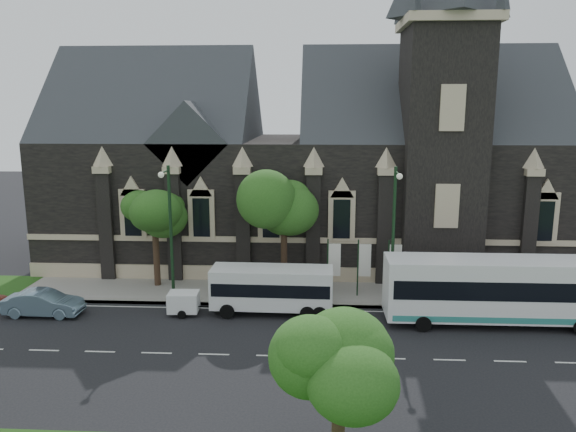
# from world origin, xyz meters

# --- Properties ---
(ground) EXTENTS (160.00, 160.00, 0.00)m
(ground) POSITION_xyz_m (0.00, 0.00, 0.00)
(ground) COLOR black
(ground) RESTS_ON ground
(sidewalk) EXTENTS (80.00, 5.00, 0.15)m
(sidewalk) POSITION_xyz_m (0.00, 9.50, 0.07)
(sidewalk) COLOR gray
(sidewalk) RESTS_ON ground
(museum) EXTENTS (40.00, 17.70, 29.90)m
(museum) POSITION_xyz_m (5.12, 18.78, 8.17)
(museum) COLOR black
(museum) RESTS_ON ground
(tree_park_east) EXTENTS (3.40, 3.40, 6.28)m
(tree_park_east) POSITION_xyz_m (6.18, -9.32, 4.62)
(tree_park_east) COLOR black
(tree_park_east) RESTS_ON ground
(tree_walk_right) EXTENTS (4.08, 4.08, 7.80)m
(tree_walk_right) POSITION_xyz_m (3.21, 10.71, 5.82)
(tree_walk_right) COLOR black
(tree_walk_right) RESTS_ON ground
(tree_walk_left) EXTENTS (3.91, 3.91, 7.64)m
(tree_walk_left) POSITION_xyz_m (-5.80, 10.70, 5.73)
(tree_walk_left) COLOR black
(tree_walk_left) RESTS_ON ground
(street_lamp_near) EXTENTS (0.36, 1.88, 9.00)m
(street_lamp_near) POSITION_xyz_m (10.00, 7.09, 5.11)
(street_lamp_near) COLOR #16321A
(street_lamp_near) RESTS_ON ground
(street_lamp_mid) EXTENTS (0.36, 1.88, 9.00)m
(street_lamp_mid) POSITION_xyz_m (-4.00, 7.09, 5.11)
(street_lamp_mid) COLOR #16321A
(street_lamp_mid) RESTS_ON ground
(banner_flag_left) EXTENTS (0.90, 0.10, 4.00)m
(banner_flag_left) POSITION_xyz_m (6.29, 9.00, 2.38)
(banner_flag_left) COLOR #16321A
(banner_flag_left) RESTS_ON ground
(banner_flag_center) EXTENTS (0.90, 0.10, 4.00)m
(banner_flag_center) POSITION_xyz_m (8.29, 9.00, 2.38)
(banner_flag_center) COLOR #16321A
(banner_flag_center) RESTS_ON ground
(banner_flag_right) EXTENTS (0.90, 0.10, 4.00)m
(banner_flag_right) POSITION_xyz_m (10.29, 9.00, 2.38)
(banner_flag_right) COLOR #16321A
(banner_flag_right) RESTS_ON ground
(tour_coach) EXTENTS (13.45, 3.08, 3.92)m
(tour_coach) POSITION_xyz_m (16.06, 4.94, 2.13)
(tour_coach) COLOR white
(tour_coach) RESTS_ON ground
(shuttle_bus) EXTENTS (7.48, 2.75, 2.87)m
(shuttle_bus) POSITION_xyz_m (2.55, 5.98, 1.66)
(shuttle_bus) COLOR silver
(shuttle_bus) RESTS_ON ground
(box_trailer) EXTENTS (2.68, 1.57, 1.41)m
(box_trailer) POSITION_xyz_m (-2.87, 5.41, 0.80)
(box_trailer) COLOR white
(box_trailer) RESTS_ON ground
(sedan) EXTENTS (4.75, 1.72, 1.56)m
(sedan) POSITION_xyz_m (-11.41, 4.82, 0.78)
(sedan) COLOR slate
(sedan) RESTS_ON ground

